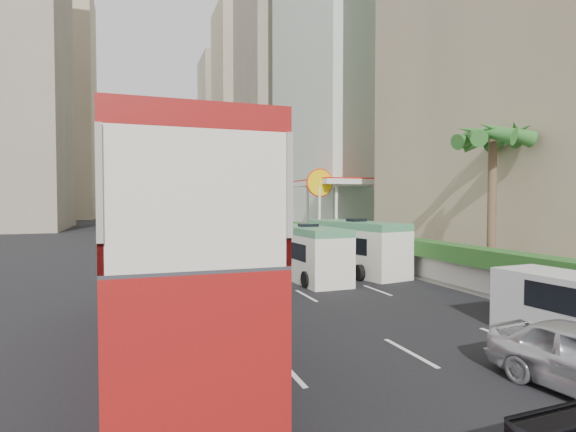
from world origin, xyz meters
name	(u,v)px	position (x,y,z in m)	size (l,w,h in m)	color
ground_plane	(381,329)	(0.00, 0.00, 0.00)	(200.00, 200.00, 0.00)	black
double_decker_bus	(169,251)	(-6.00, 0.00, 2.53)	(2.50, 11.00, 5.06)	maroon
car_silver_lane_a	(246,290)	(-2.39, 6.83, 0.00)	(1.65, 4.72, 1.56)	silver
van_asset	(254,254)	(1.23, 19.24, 0.00)	(2.04, 4.42, 1.23)	silver
minibus_near	(308,253)	(1.05, 8.41, 1.26)	(1.89, 5.68, 2.52)	silver
minibus_far	(356,247)	(4.08, 9.30, 1.34)	(2.01, 6.04, 2.68)	silver
panel_van_far	(274,234)	(4.42, 24.75, 0.96)	(1.93, 4.82, 1.93)	silver
sidewalk	(322,242)	(9.00, 25.00, 0.09)	(6.00, 120.00, 0.18)	#99968C
kerb_wall	(351,249)	(6.20, 14.00, 0.68)	(0.30, 44.00, 1.00)	silver
hedge	(351,236)	(6.20, 14.00, 1.53)	(1.10, 44.00, 0.70)	#2D6626
palm_tree	(492,209)	(7.80, 4.00, 3.38)	(0.36, 0.36, 6.40)	brown
shell_station	(343,212)	(10.00, 23.00, 2.75)	(6.50, 8.00, 5.50)	silver
tower_mid	(292,70)	(18.00, 58.00, 25.00)	(16.00, 16.00, 50.00)	gray
tower_far_a	(250,115)	(17.00, 82.00, 22.00)	(14.00, 14.00, 44.00)	tan
tower_far_b	(229,138)	(17.00, 104.00, 20.00)	(14.00, 14.00, 40.00)	gray
tower_left_b	(51,105)	(-22.00, 90.00, 23.00)	(16.00, 16.00, 46.00)	tan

